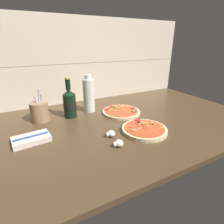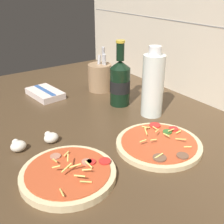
{
  "view_description": "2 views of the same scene",
  "coord_description": "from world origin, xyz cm",
  "views": [
    {
      "loc": [
        -42.96,
        -76.88,
        43.59
      ],
      "look_at": [
        0.16,
        6.73,
        5.92
      ],
      "focal_mm": 28.0,
      "sensor_mm": 36.0,
      "label": 1
    },
    {
      "loc": [
        55.24,
        -37.46,
        44.22
      ],
      "look_at": [
        -4.69,
        4.1,
        9.58
      ],
      "focal_mm": 45.0,
      "sensor_mm": 36.0,
      "label": 2
    }
  ],
  "objects": [
    {
      "name": "mushroom_left",
      "position": [
        -10.53,
        -12.78,
        3.94
      ],
      "size": [
        4.33,
        4.12,
        2.88
      ],
      "color": "white",
      "rests_on": "counter_slab"
    },
    {
      "name": "beer_bottle",
      "position": [
        -21.05,
        18.91,
        11.02
      ],
      "size": [
        7.29,
        7.29,
        23.24
      ],
      "color": "black",
      "rests_on": "counter_slab"
    },
    {
      "name": "dish_towel",
      "position": [
        -43.88,
        -0.68,
        3.71
      ],
      "size": [
        16.44,
        11.06,
        2.56
      ],
      "color": "beige",
      "rests_on": "counter_slab"
    },
    {
      "name": "counter_slab",
      "position": [
        0.0,
        0.0,
        1.25
      ],
      "size": [
        160.0,
        90.0,
        2.5
      ],
      "color": "#4C3823",
      "rests_on": "ground"
    },
    {
      "name": "oil_bottle",
      "position": [
        -7.93,
        22.53,
        13.18
      ],
      "size": [
        7.13,
        7.13,
        23.22
      ],
      "color": "silver",
      "rests_on": "counter_slab"
    },
    {
      "name": "pizza_far",
      "position": [
        8.61,
        10.49,
        3.32
      ],
      "size": [
        23.39,
        23.39,
        3.91
      ],
      "color": "beige",
      "rests_on": "counter_slab"
    },
    {
      "name": "mushroom_right",
      "position": [
        -11.45,
        -21.76,
        3.96
      ],
      "size": [
        4.38,
        4.17,
        2.92
      ],
      "color": "white",
      "rests_on": "counter_slab"
    },
    {
      "name": "utensil_crock",
      "position": [
        -37.51,
        20.85,
        8.15
      ],
      "size": [
        9.5,
        9.5,
        17.95
      ],
      "color": "#9E7A56",
      "rests_on": "counter_slab"
    },
    {
      "name": "pizza_near",
      "position": [
        6.47,
        -15.91,
        3.53
      ],
      "size": [
        22.25,
        22.25,
        5.08
      ],
      "color": "beige",
      "rests_on": "counter_slab"
    }
  ]
}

